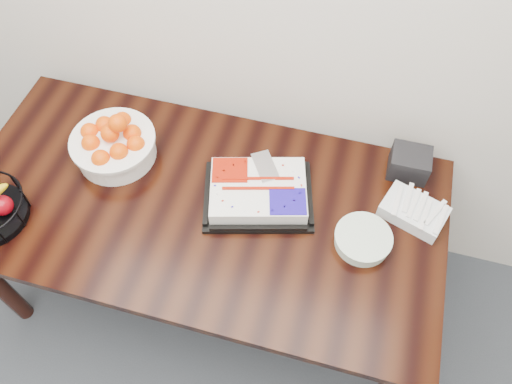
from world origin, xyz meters
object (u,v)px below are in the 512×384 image
(tangerine_bowl, at_px, (113,141))
(plate_stack, at_px, (363,240))
(napkin_box, at_px, (409,163))
(table, at_px, (201,215))
(cake_tray, at_px, (258,192))

(tangerine_bowl, relative_size, plate_stack, 1.63)
(plate_stack, height_order, napkin_box, napkin_box)
(table, bearing_deg, tangerine_bowl, 161.62)
(tangerine_bowl, bearing_deg, napkin_box, 11.42)
(napkin_box, bearing_deg, tangerine_bowl, -168.58)
(table, relative_size, cake_tray, 3.86)
(cake_tray, xyz_separation_m, napkin_box, (0.52, 0.27, 0.01))
(table, relative_size, plate_stack, 8.99)
(cake_tray, height_order, plate_stack, cake_tray)
(cake_tray, bearing_deg, napkin_box, 27.46)
(cake_tray, relative_size, napkin_box, 3.20)
(table, bearing_deg, plate_stack, -0.70)
(plate_stack, bearing_deg, cake_tray, 167.53)
(table, relative_size, napkin_box, 12.37)
(tangerine_bowl, distance_m, plate_stack, 1.00)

